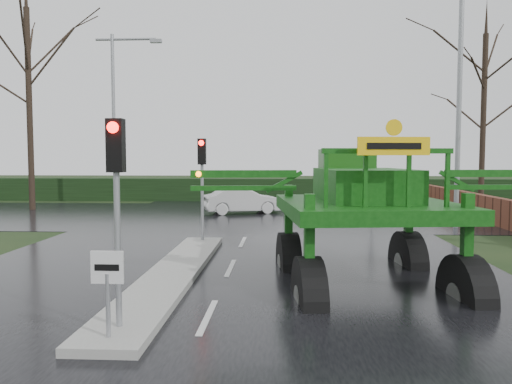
{
  "coord_description": "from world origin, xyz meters",
  "views": [
    {
      "loc": [
        1.35,
        -8.82,
        2.92
      ],
      "look_at": [
        0.66,
        4.25,
        2.0
      ],
      "focal_mm": 35.0,
      "sensor_mm": 36.0,
      "label": 1
    }
  ],
  "objects_px": {
    "street_light_right": "(452,81)",
    "crop_sprayer": "(308,194)",
    "keep_left_sign": "(107,280)",
    "white_sedan": "(243,214)",
    "traffic_signal_mid": "(202,167)",
    "traffic_signal_near": "(116,178)",
    "street_light_left_far": "(119,104)",
    "traffic_signal_far": "(373,163)"
  },
  "relations": [
    {
      "from": "street_light_right",
      "to": "crop_sprayer",
      "type": "distance_m",
      "value": 12.94
    },
    {
      "from": "keep_left_sign",
      "to": "street_light_right",
      "type": "height_order",
      "value": "street_light_right"
    },
    {
      "from": "keep_left_sign",
      "to": "white_sedan",
      "type": "xyz_separation_m",
      "value": [
        0.6,
        18.23,
        -1.06
      ]
    },
    {
      "from": "traffic_signal_mid",
      "to": "white_sedan",
      "type": "xyz_separation_m",
      "value": [
        0.6,
        9.24,
        -2.59
      ]
    },
    {
      "from": "keep_left_sign",
      "to": "traffic_signal_near",
      "type": "height_order",
      "value": "traffic_signal_near"
    },
    {
      "from": "traffic_signal_near",
      "to": "traffic_signal_mid",
      "type": "relative_size",
      "value": 1.0
    },
    {
      "from": "street_light_left_far",
      "to": "white_sedan",
      "type": "distance_m",
      "value": 10.14
    },
    {
      "from": "traffic_signal_near",
      "to": "street_light_right",
      "type": "distance_m",
      "value": 16.46
    },
    {
      "from": "street_light_left_far",
      "to": "white_sedan",
      "type": "relative_size",
      "value": 2.49
    },
    {
      "from": "street_light_left_far",
      "to": "crop_sprayer",
      "type": "height_order",
      "value": "street_light_left_far"
    },
    {
      "from": "street_light_right",
      "to": "white_sedan",
      "type": "xyz_separation_m",
      "value": [
        -8.9,
        4.73,
        -5.99
      ]
    },
    {
      "from": "traffic_signal_mid",
      "to": "white_sedan",
      "type": "distance_m",
      "value": 9.61
    },
    {
      "from": "traffic_signal_mid",
      "to": "street_light_left_far",
      "type": "xyz_separation_m",
      "value": [
        -6.89,
        12.51,
        3.4
      ]
    },
    {
      "from": "street_light_left_far",
      "to": "street_light_right",
      "type": "bearing_deg",
      "value": -26.02
    },
    {
      "from": "keep_left_sign",
      "to": "traffic_signal_far",
      "type": "relative_size",
      "value": 0.38
    },
    {
      "from": "traffic_signal_mid",
      "to": "crop_sprayer",
      "type": "bearing_deg",
      "value": -62.61
    },
    {
      "from": "traffic_signal_far",
      "to": "white_sedan",
      "type": "distance_m",
      "value": 8.33
    },
    {
      "from": "traffic_signal_near",
      "to": "traffic_signal_mid",
      "type": "height_order",
      "value": "same"
    },
    {
      "from": "traffic_signal_mid",
      "to": "traffic_signal_near",
      "type": "bearing_deg",
      "value": -90.0
    },
    {
      "from": "traffic_signal_far",
      "to": "street_light_left_far",
      "type": "xyz_separation_m",
      "value": [
        -14.69,
        -0.01,
        3.4
      ]
    },
    {
      "from": "traffic_signal_near",
      "to": "street_light_left_far",
      "type": "distance_m",
      "value": 22.37
    },
    {
      "from": "traffic_signal_mid",
      "to": "street_light_right",
      "type": "bearing_deg",
      "value": 25.4
    },
    {
      "from": "street_light_right",
      "to": "crop_sprayer",
      "type": "xyz_separation_m",
      "value": [
        -6.33,
        -10.62,
        -3.83
      ]
    },
    {
      "from": "traffic_signal_near",
      "to": "white_sedan",
      "type": "relative_size",
      "value": 0.88
    },
    {
      "from": "traffic_signal_mid",
      "to": "traffic_signal_far",
      "type": "bearing_deg",
      "value": 58.07
    },
    {
      "from": "traffic_signal_near",
      "to": "crop_sprayer",
      "type": "relative_size",
      "value": 0.43
    },
    {
      "from": "keep_left_sign",
      "to": "traffic_signal_far",
      "type": "distance_m",
      "value": 22.93
    },
    {
      "from": "traffic_signal_near",
      "to": "white_sedan",
      "type": "bearing_deg",
      "value": 88.07
    },
    {
      "from": "keep_left_sign",
      "to": "traffic_signal_mid",
      "type": "height_order",
      "value": "traffic_signal_mid"
    },
    {
      "from": "traffic_signal_mid",
      "to": "street_light_left_far",
      "type": "bearing_deg",
      "value": 118.86
    },
    {
      "from": "crop_sprayer",
      "to": "street_light_right",
      "type": "bearing_deg",
      "value": 52.64
    },
    {
      "from": "street_light_left_far",
      "to": "keep_left_sign",
      "type": "bearing_deg",
      "value": -72.22
    },
    {
      "from": "traffic_signal_mid",
      "to": "traffic_signal_far",
      "type": "relative_size",
      "value": 1.0
    },
    {
      "from": "traffic_signal_near",
      "to": "crop_sprayer",
      "type": "xyz_separation_m",
      "value": [
        3.17,
        2.39,
        -0.43
      ]
    },
    {
      "from": "street_light_left_far",
      "to": "traffic_signal_near",
      "type": "bearing_deg",
      "value": -71.83
    },
    {
      "from": "keep_left_sign",
      "to": "crop_sprayer",
      "type": "distance_m",
      "value": 4.42
    },
    {
      "from": "traffic_signal_far",
      "to": "crop_sprayer",
      "type": "height_order",
      "value": "crop_sprayer"
    },
    {
      "from": "keep_left_sign",
      "to": "traffic_signal_mid",
      "type": "distance_m",
      "value": 9.12
    },
    {
      "from": "street_light_right",
      "to": "crop_sprayer",
      "type": "bearing_deg",
      "value": -120.78
    },
    {
      "from": "traffic_signal_near",
      "to": "traffic_signal_far",
      "type": "height_order",
      "value": "same"
    },
    {
      "from": "street_light_right",
      "to": "white_sedan",
      "type": "height_order",
      "value": "street_light_right"
    },
    {
      "from": "street_light_right",
      "to": "crop_sprayer",
      "type": "height_order",
      "value": "street_light_right"
    }
  ]
}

